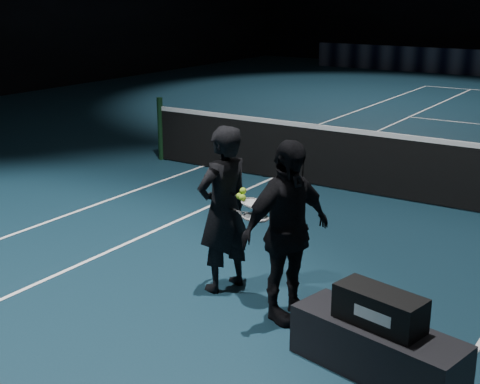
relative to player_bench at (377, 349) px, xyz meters
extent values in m
cylinder|color=black|center=(-5.82, 4.46, 0.34)|extent=(0.10, 0.10, 1.10)
cube|color=black|center=(0.00, 0.00, 0.00)|extent=(1.46, 0.75, 0.42)
cube|color=black|center=(0.00, 0.00, 0.35)|extent=(0.74, 0.44, 0.28)
cube|color=white|center=(0.00, -0.15, 0.35)|extent=(0.32, 0.07, 0.09)
imported|color=black|center=(-1.88, 0.64, 0.62)|extent=(0.55, 0.69, 1.66)
imported|color=black|center=(-1.06, 0.43, 0.62)|extent=(0.71, 1.05, 1.66)
camera|label=1|loc=(1.61, -4.44, 2.66)|focal=50.00mm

